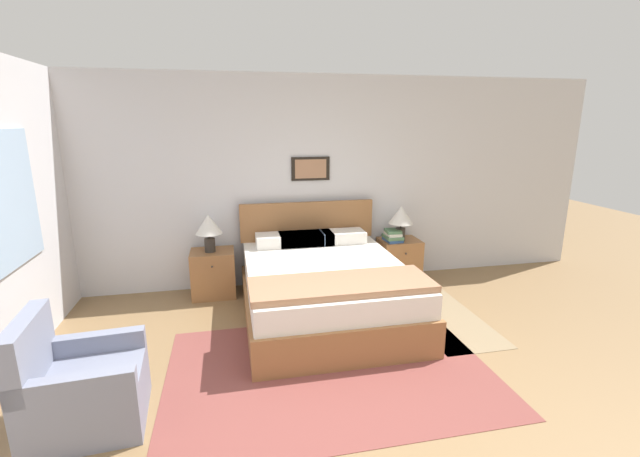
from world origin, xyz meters
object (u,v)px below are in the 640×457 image
Objects in this scene: nightstand_near_window at (213,273)px; table_lamp_near_window at (209,226)px; bed at (324,287)px; nightstand_by_door at (399,260)px; armchair at (80,389)px; table_lamp_by_door at (401,217)px.

table_lamp_near_window is (-0.02, -0.02, 0.59)m from nightstand_near_window.
bed is 3.77× the size of nightstand_by_door.
table_lamp_near_window is (0.81, 2.12, 0.59)m from armchair.
bed is 1.52m from table_lamp_by_door.
nightstand_near_window is (-1.18, 0.82, -0.05)m from bed.
armchair is at bearing -111.04° from nightstand_near_window.
nightstand_near_window is 2.43m from table_lamp_by_door.
armchair is 3.84m from nightstand_by_door.
bed is 1.44m from nightstand_by_door.
table_lamp_by_door is at bearing -106.25° from nightstand_by_door.
table_lamp_by_door is at bearing 0.00° from table_lamp_near_window.
table_lamp_near_window is at bearing 146.26° from bed.
armchair is at bearing -146.04° from nightstand_by_door.
nightstand_near_window is 0.59m from table_lamp_near_window.
bed is at bearing -145.77° from table_lamp_by_door.
table_lamp_by_door is (1.17, 0.80, 0.54)m from bed.
table_lamp_by_door is at bearing -0.55° from nightstand_near_window.
bed is at bearing -145.17° from nightstand_by_door.
nightstand_near_window is 2.36m from nightstand_by_door.
nightstand_near_window is at bearing 154.54° from armchair.
table_lamp_by_door is (2.35, -0.02, 0.59)m from nightstand_near_window.
nightstand_near_window is at bearing 179.45° from table_lamp_by_door.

